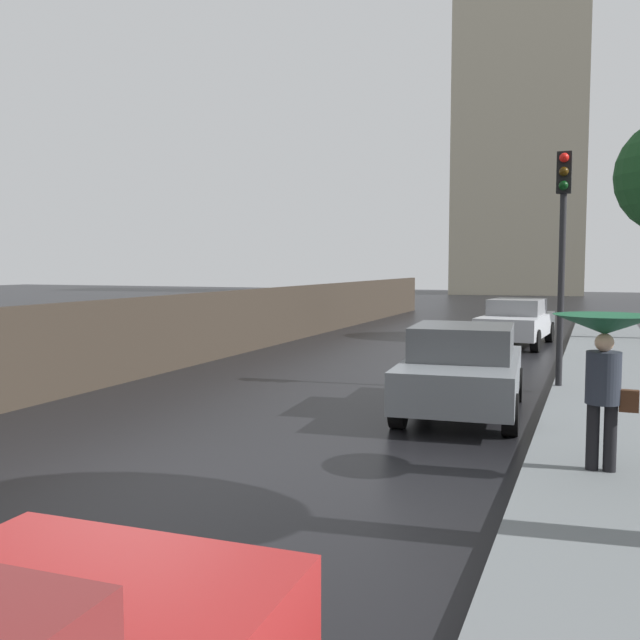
{
  "coord_description": "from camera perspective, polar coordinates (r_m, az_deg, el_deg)",
  "views": [
    {
      "loc": [
        4.72,
        -6.34,
        2.42
      ],
      "look_at": [
        0.59,
        4.15,
        1.53
      ],
      "focal_mm": 39.46,
      "sensor_mm": 36.0,
      "label": 1
    }
  ],
  "objects": [
    {
      "name": "ground",
      "position": [
        8.26,
        -14.9,
        -12.64
      ],
      "size": [
        120.0,
        120.0,
        0.0
      ],
      "primitive_type": "plane",
      "color": "black"
    },
    {
      "name": "sidewalk_strip",
      "position": [
        6.77,
        24.27,
        -16.18
      ],
      "size": [
        2.2,
        60.0,
        0.14
      ],
      "primitive_type": "cube",
      "color": "slate",
      "rests_on": "ground"
    },
    {
      "name": "car_grey_near_kerb",
      "position": [
        11.59,
        11.48,
        -3.94
      ],
      "size": [
        2.06,
        4.05,
        1.45
      ],
      "rotation": [
        0.0,
        0.0,
        0.08
      ],
      "color": "slate",
      "rests_on": "ground"
    },
    {
      "name": "car_silver_mid_road",
      "position": [
        21.71,
        15.66,
        -0.12
      ],
      "size": [
        1.99,
        4.34,
        1.4
      ],
      "rotation": [
        0.0,
        0.0,
        -0.07
      ],
      "color": "#B2B5BA",
      "rests_on": "ground"
    },
    {
      "name": "pedestrian_with_umbrella_near",
      "position": [
        8.29,
        22.08,
        -1.95
      ],
      "size": [
        1.1,
        1.1,
        1.73
      ],
      "rotation": [
        0.0,
        0.0,
        -0.01
      ],
      "color": "black",
      "rests_on": "sidewalk_strip"
    },
    {
      "name": "traffic_light",
      "position": [
        13.86,
        19.08,
        7.3
      ],
      "size": [
        0.26,
        0.39,
        4.34
      ],
      "color": "black",
      "rests_on": "sidewalk_strip"
    },
    {
      "name": "distant_tower",
      "position": [
        61.66,
        15.77,
        14.45
      ],
      "size": [
        10.96,
        9.05,
        26.44
      ],
      "color": "#B2A88E",
      "rests_on": "ground"
    }
  ]
}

